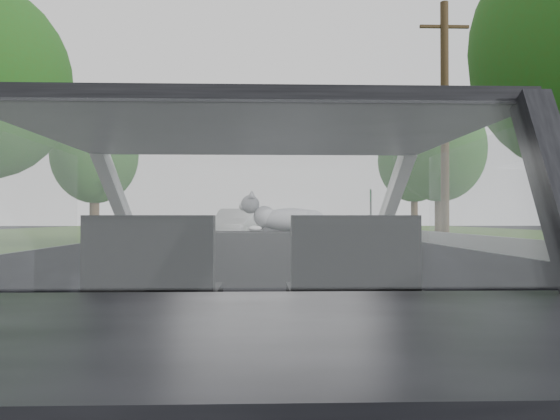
{
  "coord_description": "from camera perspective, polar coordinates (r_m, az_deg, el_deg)",
  "views": [
    {
      "loc": [
        0.04,
        -2.53,
        1.08
      ],
      "look_at": [
        0.14,
        0.53,
        1.12
      ],
      "focal_mm": 35.0,
      "sensor_mm": 36.0,
      "label": 1
    }
  ],
  "objects": [
    {
      "name": "tree_2",
      "position": [
        28.47,
        16.34,
        4.05
      ],
      "size": [
        5.89,
        5.89,
        6.96
      ],
      "primitive_type": null,
      "rotation": [
        0.0,
        0.0,
        0.35
      ],
      "color": "#1A4F18",
      "rests_on": "ground"
    },
    {
      "name": "passenger_seat",
      "position": [
        2.28,
        7.36,
        -5.85
      ],
      "size": [
        0.5,
        0.72,
        0.42
      ],
      "primitive_type": "cube",
      "color": "black",
      "rests_on": "subject_car"
    },
    {
      "name": "other_car",
      "position": [
        25.8,
        -4.57,
        -1.53
      ],
      "size": [
        2.51,
        4.82,
        1.51
      ],
      "primitive_type": "imported",
      "rotation": [
        0.0,
        0.0,
        -0.16
      ],
      "color": "#B9B9B9",
      "rests_on": "ground"
    },
    {
      "name": "steering_wheel",
      "position": [
        2.9,
        -10.55,
        -3.97
      ],
      "size": [
        0.36,
        0.36,
        0.04
      ],
      "primitive_type": "torus",
      "color": "black",
      "rests_on": "dashboard"
    },
    {
      "name": "utility_pole",
      "position": [
        19.47,
        16.84,
        8.45
      ],
      "size": [
        0.35,
        0.35,
        8.4
      ],
      "primitive_type": "cylinder",
      "rotation": [
        0.0,
        0.0,
        -0.37
      ],
      "color": "#2E2518",
      "rests_on": "ground"
    },
    {
      "name": "highway_sign",
      "position": [
        29.39,
        9.46,
        -0.4
      ],
      "size": [
        0.34,
        1.03,
        2.58
      ],
      "primitive_type": "cube",
      "rotation": [
        0.0,
        0.0,
        -0.23
      ],
      "color": "#0C5B22",
      "rests_on": "ground"
    },
    {
      "name": "dashboard",
      "position": [
        3.16,
        -2.53,
        -4.98
      ],
      "size": [
        1.58,
        0.45,
        0.3
      ],
      "primitive_type": "cube",
      "color": "black",
      "rests_on": "subject_car"
    },
    {
      "name": "guardrail",
      "position": [
        13.25,
        16.94,
        -2.94
      ],
      "size": [
        0.05,
        90.0,
        0.32
      ],
      "primitive_type": "cube",
      "color": "gray",
      "rests_on": "ground"
    },
    {
      "name": "tree_3",
      "position": [
        43.77,
        13.86,
        3.38
      ],
      "size": [
        6.86,
        6.86,
        8.52
      ],
      "primitive_type": null,
      "rotation": [
        0.0,
        0.0,
        -0.26
      ],
      "color": "#1A4F18",
      "rests_on": "ground"
    },
    {
      "name": "cat",
      "position": [
        3.18,
        1.12,
        -0.86
      ],
      "size": [
        0.54,
        0.23,
        0.24
      ],
      "primitive_type": "ellipsoid",
      "rotation": [
        0.0,
        0.0,
        -0.12
      ],
      "color": "gray",
      "rests_on": "dashboard"
    },
    {
      "name": "driver_seat",
      "position": [
        2.29,
        -12.91,
        -5.8
      ],
      "size": [
        0.5,
        0.72,
        0.42
      ],
      "primitive_type": "cube",
      "color": "black",
      "rests_on": "subject_car"
    },
    {
      "name": "tree_6",
      "position": [
        29.98,
        -18.8,
        3.62
      ],
      "size": [
        5.72,
        5.72,
        6.75
      ],
      "primitive_type": null,
      "rotation": [
        0.0,
        0.0,
        0.35
      ],
      "color": "#1A4F18",
      "rests_on": "ground"
    },
    {
      "name": "subject_car",
      "position": [
        2.56,
        -2.69,
        -8.8
      ],
      "size": [
        1.8,
        4.0,
        1.45
      ],
      "primitive_type": "cube",
      "color": "black",
      "rests_on": "ground"
    }
  ]
}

